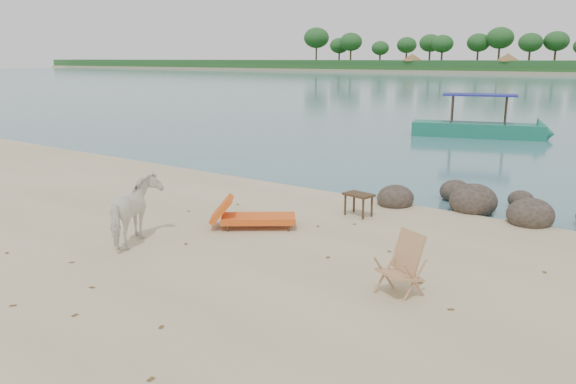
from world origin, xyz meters
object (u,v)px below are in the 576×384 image
object	(u,v)px
deck_chair	(400,267)
boat_near	(479,101)
boulders	(501,208)
side_table	(358,206)
lounge_chair	(258,216)
cow	(136,213)

from	to	relation	value
deck_chair	boat_near	bearing A→B (deg)	129.19
boulders	side_table	xyz separation A→B (m)	(-2.60, -2.14, 0.10)
boulders	deck_chair	size ratio (longest dim) A/B	6.66
lounge_chair	deck_chair	distance (m)	4.21
cow	side_table	size ratio (longest dim) A/B	2.37
lounge_chair	boat_near	world-z (taller)	boat_near
deck_chair	lounge_chair	bearing A→B (deg)	-175.63
side_table	lounge_chair	xyz separation A→B (m)	(-1.27, -2.07, 0.03)
lounge_chair	boat_near	distance (m)	17.75
lounge_chair	boat_near	size ratio (longest dim) A/B	0.29
cow	side_table	xyz separation A→B (m)	(2.53, 4.29, -0.39)
side_table	boat_near	size ratio (longest dim) A/B	0.10
lounge_chair	deck_chair	xyz separation A→B (m)	(3.95, -1.44, 0.17)
side_table	boat_near	distance (m)	15.83
side_table	lounge_chair	size ratio (longest dim) A/B	0.33
boulders	deck_chair	world-z (taller)	deck_chair
cow	boat_near	bearing A→B (deg)	-121.34
cow	deck_chair	world-z (taller)	cow
lounge_chair	boat_near	bearing A→B (deg)	56.10
cow	lounge_chair	bearing A→B (deg)	-150.35
boat_near	side_table	bearing A→B (deg)	-98.64
cow	lounge_chair	world-z (taller)	cow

